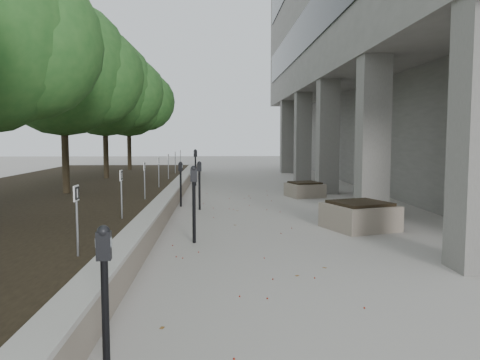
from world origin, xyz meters
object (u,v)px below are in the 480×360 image
object	(u,v)px
parking_meter_1	(105,308)
planter_back	(305,189)
parking_meter_4	(199,186)
crabapple_tree_4	(105,108)
crabapple_tree_3	(63,97)
planter_front	(360,215)
parking_meter_3	(181,184)
crabapple_tree_5	(129,114)
parking_meter_5	(195,167)
parking_meter_2	(194,204)

from	to	relation	value
parking_meter_1	planter_back	xyz separation A→B (m)	(3.79, 12.28, -0.41)
parking_meter_4	crabapple_tree_4	bearing A→B (deg)	128.77
crabapple_tree_3	parking_meter_1	world-z (taller)	crabapple_tree_3
crabapple_tree_3	parking_meter_1	distance (m)	11.10
crabapple_tree_4	planter_front	world-z (taller)	crabapple_tree_4
crabapple_tree_3	parking_meter_4	distance (m)	4.61
parking_meter_3	planter_back	size ratio (longest dim) A/B	1.21
planter_back	parking_meter_4	bearing A→B (deg)	-140.76
parking_meter_1	planter_back	distance (m)	12.86
crabapple_tree_5	planter_back	world-z (taller)	crabapple_tree_5
parking_meter_4	planter_back	bearing A→B (deg)	44.41
parking_meter_1	parking_meter_5	xyz separation A→B (m)	(-0.04, 16.21, 0.09)
parking_meter_4	crabapple_tree_5	bearing A→B (deg)	114.74
parking_meter_3	parking_meter_2	bearing A→B (deg)	-68.81
parking_meter_1	parking_meter_3	bearing A→B (deg)	87.06
planter_front	planter_back	world-z (taller)	planter_front
parking_meter_1	planter_back	size ratio (longest dim) A/B	1.23
parking_meter_5	planter_front	bearing A→B (deg)	-89.01
parking_meter_1	parking_meter_4	distance (m)	9.50
crabapple_tree_5	parking_meter_3	xyz separation A→B (m)	(3.26, -10.09, -2.47)
parking_meter_1	parking_meter_2	bearing A→B (deg)	81.39
parking_meter_2	parking_meter_3	bearing A→B (deg)	91.91
parking_meter_3	parking_meter_4	distance (m)	0.87
crabapple_tree_3	parking_meter_1	xyz separation A→B (m)	(3.45, -10.25, -2.46)
parking_meter_1	planter_front	world-z (taller)	parking_meter_1
crabapple_tree_5	parking_meter_5	xyz separation A→B (m)	(3.41, -4.04, -2.37)
crabapple_tree_4	parking_meter_2	xyz separation A→B (m)	(3.88, -9.93, -2.39)
parking_meter_2	parking_meter_3	distance (m)	4.88
crabapple_tree_3	crabapple_tree_4	size ratio (longest dim) A/B	1.00
crabapple_tree_4	parking_meter_4	world-z (taller)	crabapple_tree_4
parking_meter_3	planter_back	bearing A→B (deg)	41.99
parking_meter_2	parking_meter_4	world-z (taller)	parking_meter_2
crabapple_tree_4	parking_meter_4	bearing A→B (deg)	-56.40
parking_meter_3	planter_front	xyz separation A→B (m)	(4.14, -3.63, -0.35)
parking_meter_2	parking_meter_5	bearing A→B (deg)	87.11
parking_meter_4	planter_back	size ratio (longest dim) A/B	1.25
crabapple_tree_4	crabapple_tree_5	world-z (taller)	same
parking_meter_5	planter_front	distance (m)	10.48
planter_back	crabapple_tree_5	bearing A→B (deg)	132.22
crabapple_tree_5	parking_meter_3	size ratio (longest dim) A/B	4.19
parking_meter_5	planter_back	size ratio (longest dim) A/B	1.40
parking_meter_5	crabapple_tree_5	bearing A→B (deg)	108.75
parking_meter_5	planter_back	distance (m)	5.51
parking_meter_3	crabapple_tree_3	bearing A→B (deg)	-167.69
parking_meter_4	parking_meter_3	bearing A→B (deg)	135.32
crabapple_tree_3	parking_meter_1	bearing A→B (deg)	-71.42
crabapple_tree_3	crabapple_tree_4	bearing A→B (deg)	90.00
crabapple_tree_5	crabapple_tree_4	bearing A→B (deg)	-90.00
crabapple_tree_4	planter_front	bearing A→B (deg)	-49.68
parking_meter_5	planter_front	size ratio (longest dim) A/B	1.16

